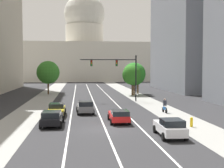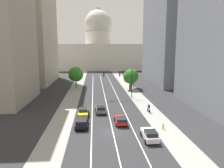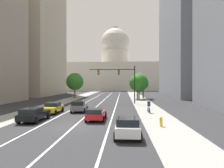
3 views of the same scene
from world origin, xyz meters
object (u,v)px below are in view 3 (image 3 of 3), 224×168
car_white (128,126)px  street_tree_mid_right (137,83)px  street_tree_near_left (75,82)px  street_tree_far_right (139,83)px  car_gray (79,106)px  car_yellow (53,108)px  car_red (96,114)px  capitol_building (115,70)px  car_black (34,114)px  traffic_signal_mast (121,77)px  cyclist (149,106)px  street_tree_near_right (143,84)px  fire_hydrant (161,121)px

car_white → street_tree_mid_right: 35.57m
street_tree_near_left → street_tree_far_right: 17.22m
car_gray → car_white: car_gray is taller
car_yellow → car_red: bearing=-128.2°
car_yellow → street_tree_near_left: bearing=7.3°
capitol_building → car_black: bearing=-92.9°
car_yellow → car_gray: bearing=-65.7°
street_tree_mid_right → street_tree_far_right: bearing=57.3°
car_red → street_tree_mid_right: bearing=-12.0°
capitol_building → street_tree_near_left: (-8.43, -60.11, -6.89)m
car_gray → car_white: 14.50m
capitol_building → car_gray: size_ratio=12.52×
car_gray → street_tree_far_right: (9.97, 23.02, 3.31)m
car_yellow → street_tree_mid_right: (12.70, 23.73, 3.22)m
car_white → traffic_signal_mast: bearing=2.9°
capitol_building → street_tree_mid_right: capitol_building is taller
car_gray → traffic_signal_mast: traffic_signal_mast is taller
car_white → car_red: 7.27m
capitol_building → street_tree_far_right: 64.79m
cyclist → street_tree_near_right: (1.74, 26.26, 2.97)m
cyclist → street_tree_mid_right: size_ratio=0.29×
car_white → car_yellow: bearing=40.7°
car_red → street_tree_near_right: street_tree_near_right is taller
car_red → fire_hydrant: (6.32, -2.79, -0.25)m
car_yellow → street_tree_far_right: (13.18, 24.47, 3.36)m
street_tree_far_right → traffic_signal_mast: bearing=-111.9°
capitol_building → traffic_signal_mast: 75.19m
car_gray → traffic_signal_mast: (5.56, 12.04, 4.39)m
traffic_signal_mast → fire_hydrant: 22.18m
street_tree_near_left → car_black: bearing=-83.9°
car_white → fire_hydrant: 4.88m
car_black → car_white: size_ratio=1.07×
car_white → traffic_signal_mast: size_ratio=0.48×
fire_hydrant → street_tree_mid_right: (-0.02, 31.55, 3.49)m
traffic_signal_mast → street_tree_near_left: bearing=130.1°
car_white → street_tree_mid_right: bearing=-4.1°
car_red → street_tree_near_left: street_tree_near_left is taller
street_tree_far_right → car_white: bearing=-95.7°
car_gray → cyclist: cyclist is taller
fire_hydrant → street_tree_far_right: street_tree_far_right is taller
capitol_building → street_tree_far_right: bearing=-82.5°
traffic_signal_mast → cyclist: size_ratio=5.18×
cyclist → street_tree_mid_right: (0.01, 22.77, 3.10)m
capitol_building → car_gray: bearing=-91.0°
street_tree_near_right → street_tree_mid_right: bearing=-116.3°
street_tree_near_right → street_tree_near_left: size_ratio=0.79×
capitol_building → street_tree_far_right: size_ratio=8.24×
car_white → street_tree_near_right: bearing=-6.1°
street_tree_far_right → cyclist: bearing=-91.2°
car_red → street_tree_far_right: bearing=-12.6°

